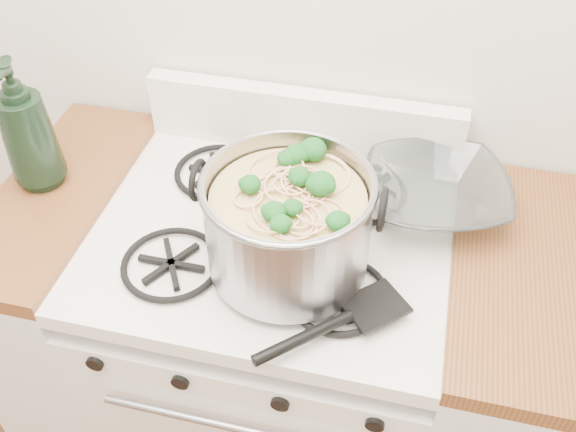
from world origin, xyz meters
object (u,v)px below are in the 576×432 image
(stock_pot, at_px, (288,225))
(bottle, at_px, (25,125))
(gas_range, at_px, (274,357))
(spatula, at_px, (375,303))
(glass_bowl, at_px, (434,200))

(stock_pot, xyz_separation_m, bottle, (-0.60, 0.12, 0.05))
(stock_pot, relative_size, bottle, 1.16)
(gas_range, bearing_deg, spatula, -34.74)
(stock_pot, bearing_deg, spatula, -21.86)
(gas_range, bearing_deg, stock_pot, -57.86)
(glass_bowl, bearing_deg, spatula, -105.30)
(gas_range, height_order, stock_pot, stock_pot)
(glass_bowl, height_order, bottle, bottle)
(stock_pot, relative_size, spatula, 1.14)
(gas_range, distance_m, glass_bowl, 0.62)
(gas_range, bearing_deg, glass_bowl, 23.13)
(spatula, bearing_deg, gas_range, -168.03)
(spatula, bearing_deg, glass_bowl, 121.41)
(glass_bowl, distance_m, bottle, 0.89)
(spatula, xyz_separation_m, bottle, (-0.79, 0.19, 0.14))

